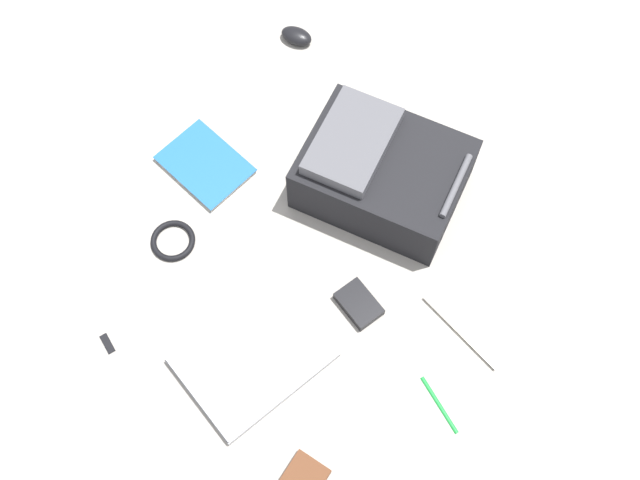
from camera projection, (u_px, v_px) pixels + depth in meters
ground_plane at (310, 253)px, 1.92m from camera, size 3.57×3.57×0.00m
backpack at (381, 172)px, 1.92m from camera, size 0.39×0.46×0.20m
laptop at (253, 357)px, 1.80m from camera, size 0.37×0.31×0.03m
book_manual at (205, 165)px, 2.02m from camera, size 0.18×0.24×0.02m
book_red at (482, 311)px, 1.85m from camera, size 0.20×0.26×0.01m
computer_mouse at (296, 36)px, 2.17m from camera, size 0.08×0.10×0.04m
cable_coil at (173, 241)px, 1.93m from camera, size 0.11×0.11×0.02m
power_brick at (359, 304)px, 1.85m from camera, size 0.10×0.12×0.03m
pen_black at (439, 405)px, 1.76m from camera, size 0.06×0.14×0.01m
earbud_pouch at (305, 477)px, 1.69m from camera, size 0.10×0.10×0.03m
usb_stick at (107, 343)px, 1.82m from camera, size 0.03×0.05×0.01m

